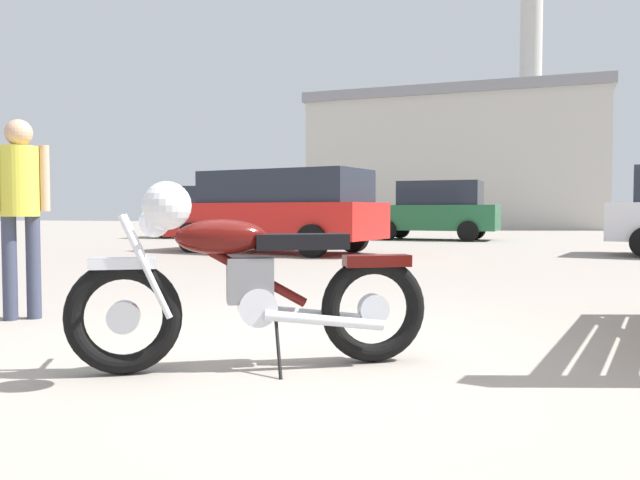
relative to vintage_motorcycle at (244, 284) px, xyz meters
The scene contains 7 objects.
ground_plane 0.57m from the vintage_motorcycle, 66.40° to the left, with size 80.00×80.00×0.00m, color gray.
vintage_motorcycle is the anchor object (origin of this frame).
bystander 2.69m from the vintage_motorcycle, 160.39° to the left, with size 0.35×0.35×1.66m.
white_estate_far 9.93m from the vintage_motorcycle, 112.10° to the left, with size 4.94×2.58×1.74m.
silver_sedan_mid 17.25m from the vintage_motorcycle, 119.29° to the left, with size 4.43×2.47×1.67m.
pale_sedan_back 16.20m from the vintage_motorcycle, 95.19° to the left, with size 3.96×1.94×1.78m.
industrial_building 31.82m from the vintage_motorcycle, 94.67° to the left, with size 14.88×9.24×15.65m.
Camera 1 is at (1.48, -3.51, 0.91)m, focal length 35.47 mm.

